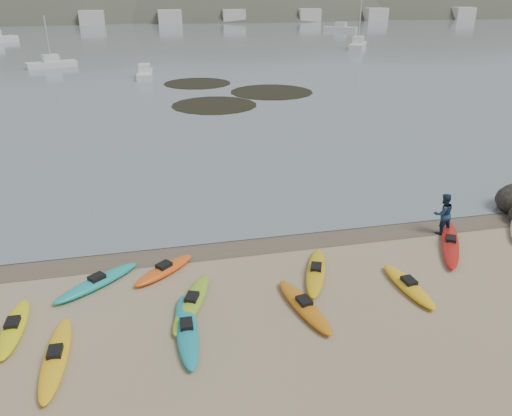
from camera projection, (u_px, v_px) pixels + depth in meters
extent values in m
plane|color=tan|center=(256.00, 239.00, 21.82)|extent=(600.00, 600.00, 0.00)
plane|color=brown|center=(258.00, 242.00, 21.55)|extent=(60.00, 60.00, 0.00)
plane|color=slate|center=(142.00, 7.00, 289.40)|extent=(1200.00, 1200.00, 0.00)
ellipsoid|color=#F45915|center=(164.00, 270.00, 19.12)|extent=(2.67, 2.39, 0.34)
ellipsoid|color=yellow|center=(408.00, 286.00, 18.11)|extent=(0.95, 3.19, 0.34)
ellipsoid|color=yellow|center=(56.00, 357.00, 14.60)|extent=(0.83, 3.86, 0.34)
ellipsoid|color=teal|center=(187.00, 329.00, 15.79)|extent=(0.79, 3.90, 0.34)
ellipsoid|color=yellow|center=(14.00, 328.00, 15.87)|extent=(0.79, 3.21, 0.34)
ellipsoid|color=orange|center=(304.00, 306.00, 16.96)|extent=(1.37, 3.57, 0.34)
ellipsoid|color=teal|center=(97.00, 282.00, 18.33)|extent=(3.26, 2.78, 0.34)
ellipsoid|color=#B21812|center=(450.00, 243.00, 21.12)|extent=(2.95, 4.33, 0.34)
ellipsoid|color=gold|center=(316.00, 272.00, 19.00)|extent=(2.05, 3.66, 0.34)
ellipsoid|color=#8FC126|center=(192.00, 302.00, 17.15)|extent=(2.06, 3.73, 0.34)
imported|color=#1A324E|center=(443.00, 214.00, 22.00)|extent=(0.94, 0.74, 1.89)
cylinder|color=black|center=(214.00, 105.00, 46.57)|extent=(7.99, 7.99, 0.04)
cylinder|color=black|center=(272.00, 92.00, 52.47)|extent=(8.68, 8.68, 0.04)
cylinder|color=black|center=(197.00, 83.00, 57.17)|extent=(7.67, 7.67, 0.04)
cube|color=silver|center=(51.00, 64.00, 68.47)|extent=(6.79, 4.31, 0.92)
cube|color=silver|center=(145.00, 74.00, 60.58)|extent=(2.08, 6.37, 0.88)
cube|color=silver|center=(358.00, 46.00, 89.50)|extent=(6.09, 8.27, 1.15)
cube|color=silver|center=(341.00, 29.00, 126.33)|extent=(8.14, 6.51, 1.16)
ellipsoid|color=#384235|center=(33.00, 67.00, 193.96)|extent=(220.00, 120.00, 80.00)
ellipsoid|color=#384235|center=(237.00, 55.00, 204.54)|extent=(200.00, 110.00, 68.00)
ellipsoid|color=#384235|center=(413.00, 52.00, 231.34)|extent=(230.00, 130.00, 76.00)
cube|color=beige|center=(0.00, 19.00, 141.87)|extent=(7.00, 5.00, 4.00)
cube|color=beige|center=(88.00, 18.00, 146.71)|extent=(7.00, 5.00, 4.00)
cube|color=beige|center=(170.00, 17.00, 151.55)|extent=(7.00, 5.00, 4.00)
cube|color=beige|center=(247.00, 16.00, 156.40)|extent=(7.00, 5.00, 4.00)
cube|color=beige|center=(320.00, 15.00, 161.24)|extent=(7.00, 5.00, 4.00)
cube|color=beige|center=(388.00, 14.00, 166.08)|extent=(7.00, 5.00, 4.00)
cube|color=beige|center=(453.00, 13.00, 170.92)|extent=(7.00, 5.00, 4.00)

